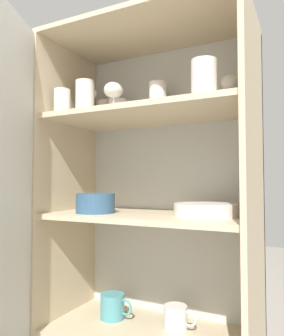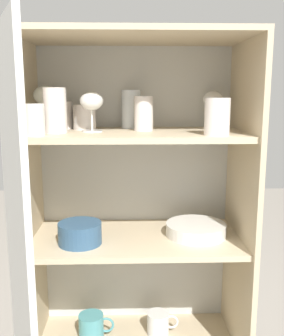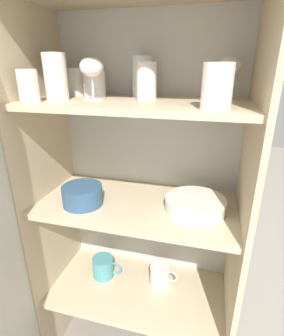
# 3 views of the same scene
# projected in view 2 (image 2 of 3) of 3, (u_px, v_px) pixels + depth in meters

# --- Properties ---
(cupboard_back_panel) EXTENTS (0.78, 0.02, 1.47)m
(cupboard_back_panel) POSITION_uv_depth(u_px,v_px,m) (135.00, 229.00, 1.64)
(cupboard_back_panel) COLOR silver
(cupboard_back_panel) RESTS_ON ground_plane
(cupboard_side_left) EXTENTS (0.02, 0.41, 1.47)m
(cupboard_side_left) POSITION_uv_depth(u_px,v_px,m) (32.00, 249.00, 1.43)
(cupboard_side_left) COLOR #CCB793
(cupboard_side_left) RESTS_ON ground_plane
(cupboard_side_right) EXTENTS (0.02, 0.41, 1.47)m
(cupboard_side_right) POSITION_uv_depth(u_px,v_px,m) (239.00, 247.00, 1.46)
(cupboard_side_right) COLOR #CCB793
(cupboard_side_right) RESTS_ON ground_plane
(cupboard_top_panel) EXTENTS (0.78, 0.41, 0.02)m
(cupboard_top_panel) POSITION_uv_depth(u_px,v_px,m) (135.00, 36.00, 1.30)
(cupboard_top_panel) COLOR #CCB793
(cupboard_top_panel) RESTS_ON cupboard_side_left
(shelf_board_middle) EXTENTS (0.75, 0.38, 0.02)m
(shelf_board_middle) POSITION_uv_depth(u_px,v_px,m) (136.00, 239.00, 1.44)
(shelf_board_middle) COLOR beige
(shelf_board_upper) EXTENTS (0.75, 0.38, 0.02)m
(shelf_board_upper) POSITION_uv_depth(u_px,v_px,m) (136.00, 134.00, 1.36)
(shelf_board_upper) COLOR beige
(cupboard_door) EXTENTS (0.17, 0.36, 1.47)m
(cupboard_door) POSITION_uv_depth(u_px,v_px,m) (22.00, 305.00, 1.06)
(cupboard_door) COLOR silver
(cupboard_door) RESTS_ON ground_plane
(tumbler_glass_0) EXTENTS (0.07, 0.07, 0.14)m
(tumbler_glass_0) POSITION_uv_depth(u_px,v_px,m) (131.00, 109.00, 1.48)
(tumbler_glass_0) COLOR white
(tumbler_glass_0) RESTS_ON shelf_board_upper
(tumbler_glass_1) EXTENTS (0.08, 0.08, 0.12)m
(tumbler_glass_1) POSITION_uv_depth(u_px,v_px,m) (217.00, 117.00, 1.24)
(tumbler_glass_1) COLOR silver
(tumbler_glass_1) RESTS_ON shelf_board_upper
(tumbler_glass_2) EXTENTS (0.06, 0.06, 0.10)m
(tumbler_glass_2) POSITION_uv_depth(u_px,v_px,m) (35.00, 120.00, 1.23)
(tumbler_glass_2) COLOR white
(tumbler_glass_2) RESTS_ON shelf_board_upper
(tumbler_glass_3) EXTENTS (0.08, 0.08, 0.10)m
(tumbler_glass_3) POSITION_uv_depth(u_px,v_px,m) (62.00, 115.00, 1.46)
(tumbler_glass_3) COLOR silver
(tumbler_glass_3) RESTS_ON shelf_board_upper
(tumbler_glass_4) EXTENTS (0.08, 0.08, 0.09)m
(tumbler_glass_4) POSITION_uv_depth(u_px,v_px,m) (85.00, 117.00, 1.43)
(tumbler_glass_4) COLOR silver
(tumbler_glass_4) RESTS_ON shelf_board_upper
(tumbler_glass_5) EXTENTS (0.07, 0.07, 0.12)m
(tumbler_glass_5) POSITION_uv_depth(u_px,v_px,m) (144.00, 114.00, 1.38)
(tumbler_glass_5) COLOR silver
(tumbler_glass_5) RESTS_ON shelf_board_upper
(tumbler_glass_6) EXTENTS (0.08, 0.08, 0.15)m
(tumbler_glass_6) POSITION_uv_depth(u_px,v_px,m) (55.00, 111.00, 1.30)
(tumbler_glass_6) COLOR silver
(tumbler_glass_6) RESTS_ON shelf_board_upper
(wine_glass_0) EXTENTS (0.08, 0.08, 0.14)m
(wine_glass_0) POSITION_uv_depth(u_px,v_px,m) (92.00, 103.00, 1.33)
(wine_glass_0) COLOR white
(wine_glass_0) RESTS_ON shelf_board_upper
(wine_glass_1) EXTENTS (0.07, 0.07, 0.14)m
(wine_glass_1) POSITION_uv_depth(u_px,v_px,m) (213.00, 101.00, 1.46)
(wine_glass_1) COLOR white
(wine_glass_1) RESTS_ON shelf_board_upper
(wine_glass_2) EXTENTS (0.08, 0.08, 0.16)m
(wine_glass_2) POSITION_uv_depth(u_px,v_px,m) (45.00, 98.00, 1.37)
(wine_glass_2) COLOR white
(wine_glass_2) RESTS_ON shelf_board_upper
(plate_stack_white) EXTENTS (0.22, 0.22, 0.04)m
(plate_stack_white) POSITION_uv_depth(u_px,v_px,m) (196.00, 229.00, 1.44)
(plate_stack_white) COLOR white
(plate_stack_white) RESTS_ON shelf_board_middle
(mixing_bowl_large) EXTENTS (0.15, 0.15, 0.08)m
(mixing_bowl_large) POSITION_uv_depth(u_px,v_px,m) (80.00, 232.00, 1.36)
(mixing_bowl_large) COLOR #33567A
(mixing_bowl_large) RESTS_ON shelf_board_middle
(coffee_mug_primary) EXTENTS (0.13, 0.09, 0.09)m
(coffee_mug_primary) POSITION_uv_depth(u_px,v_px,m) (159.00, 323.00, 1.56)
(coffee_mug_primary) COLOR white
(coffee_mug_primary) RESTS_ON shelf_board_lower
(coffee_mug_extra_1) EXTENTS (0.14, 0.10, 0.10)m
(coffee_mug_extra_1) POSITION_uv_depth(u_px,v_px,m) (92.00, 326.00, 1.53)
(coffee_mug_extra_1) COLOR teal
(coffee_mug_extra_1) RESTS_ON shelf_board_lower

